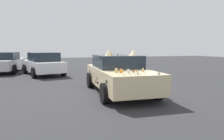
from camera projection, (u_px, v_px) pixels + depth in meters
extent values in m
plane|color=#2D2D30|center=(119.00, 93.00, 8.14)|extent=(60.00, 60.00, 0.00)
cube|color=beige|center=(119.00, 77.00, 8.08)|extent=(4.64, 2.07, 0.67)
cube|color=#1E2833|center=(117.00, 61.00, 8.33)|extent=(2.03, 1.76, 0.50)
cylinder|color=black|center=(158.00, 90.00, 7.00)|extent=(0.67, 0.26, 0.66)
cylinder|color=black|center=(105.00, 93.00, 6.52)|extent=(0.67, 0.26, 0.66)
cylinder|color=black|center=(129.00, 78.00, 9.70)|extent=(0.67, 0.26, 0.66)
cylinder|color=black|center=(90.00, 80.00, 9.21)|extent=(0.67, 0.26, 0.66)
ellipsoid|color=black|center=(133.00, 70.00, 9.08)|extent=(0.14, 0.03, 0.13)
ellipsoid|color=black|center=(160.00, 79.00, 6.80)|extent=(0.16, 0.03, 0.14)
ellipsoid|color=black|center=(97.00, 83.00, 7.73)|extent=(0.15, 0.03, 0.09)
ellipsoid|color=black|center=(97.00, 78.00, 7.73)|extent=(0.11, 0.03, 0.09)
ellipsoid|color=black|center=(137.00, 76.00, 8.73)|extent=(0.11, 0.03, 0.10)
ellipsoid|color=black|center=(89.00, 71.00, 9.40)|extent=(0.11, 0.03, 0.10)
ellipsoid|color=black|center=(157.00, 78.00, 6.98)|extent=(0.14, 0.03, 0.13)
ellipsoid|color=black|center=(163.00, 83.00, 6.59)|extent=(0.10, 0.03, 0.10)
ellipsoid|color=black|center=(107.00, 82.00, 6.32)|extent=(0.20, 0.03, 0.09)
ellipsoid|color=black|center=(98.00, 83.00, 7.59)|extent=(0.12, 0.03, 0.08)
ellipsoid|color=black|center=(96.00, 81.00, 8.00)|extent=(0.11, 0.03, 0.15)
sphere|color=gray|center=(159.00, 73.00, 6.18)|extent=(0.08, 0.08, 0.08)
cylinder|color=gray|center=(121.00, 71.00, 6.60)|extent=(0.08, 0.08, 0.10)
cone|color=silver|center=(123.00, 75.00, 5.89)|extent=(0.07, 0.07, 0.07)
cone|color=orange|center=(136.00, 71.00, 6.75)|extent=(0.09, 0.09, 0.12)
cone|color=silver|center=(134.00, 74.00, 6.13)|extent=(0.10, 0.10, 0.06)
cylinder|color=tan|center=(143.00, 70.00, 6.80)|extent=(0.07, 0.07, 0.13)
cylinder|color=orange|center=(121.00, 71.00, 6.60)|extent=(0.10, 0.10, 0.12)
sphere|color=#51381E|center=(133.00, 71.00, 6.76)|extent=(0.06, 0.06, 0.06)
cone|color=gray|center=(138.00, 73.00, 6.15)|extent=(0.09, 0.09, 0.11)
cylinder|color=orange|center=(122.00, 71.00, 6.80)|extent=(0.08, 0.08, 0.08)
cylinder|color=tan|center=(116.00, 71.00, 6.62)|extent=(0.14, 0.14, 0.13)
cylinder|color=silver|center=(128.00, 72.00, 6.42)|extent=(0.12, 0.12, 0.13)
cylinder|color=#A87A38|center=(118.00, 55.00, 7.46)|extent=(0.06, 0.06, 0.09)
cone|color=tan|center=(129.00, 55.00, 8.18)|extent=(0.10, 0.10, 0.05)
cone|color=gray|center=(126.00, 55.00, 7.65)|extent=(0.09, 0.09, 0.08)
cylinder|color=orange|center=(111.00, 54.00, 8.21)|extent=(0.11, 0.11, 0.11)
cylinder|color=silver|center=(122.00, 55.00, 7.80)|extent=(0.06, 0.06, 0.07)
cone|color=beige|center=(133.00, 52.00, 7.91)|extent=(0.24, 0.24, 0.24)
cone|color=beige|center=(108.00, 52.00, 7.65)|extent=(0.24, 0.24, 0.24)
cube|color=white|center=(43.00, 66.00, 13.45)|extent=(4.33, 2.66, 0.63)
cube|color=#1E2833|center=(44.00, 57.00, 13.26)|extent=(2.25, 2.00, 0.55)
cylinder|color=black|center=(25.00, 69.00, 14.04)|extent=(0.67, 0.37, 0.63)
cylinder|color=black|center=(51.00, 68.00, 15.00)|extent=(0.67, 0.37, 0.63)
cylinder|color=black|center=(34.00, 73.00, 11.96)|extent=(0.67, 0.37, 0.63)
cylinder|color=black|center=(63.00, 71.00, 12.92)|extent=(0.67, 0.37, 0.63)
cube|color=silver|center=(5.00, 64.00, 14.72)|extent=(4.54, 2.48, 0.65)
cube|color=#1E2833|center=(4.00, 56.00, 14.46)|extent=(1.99, 1.92, 0.51)
cylinder|color=black|center=(24.00, 66.00, 16.21)|extent=(0.68, 0.32, 0.66)
cylinder|color=black|center=(14.00, 70.00, 13.60)|extent=(0.68, 0.32, 0.66)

